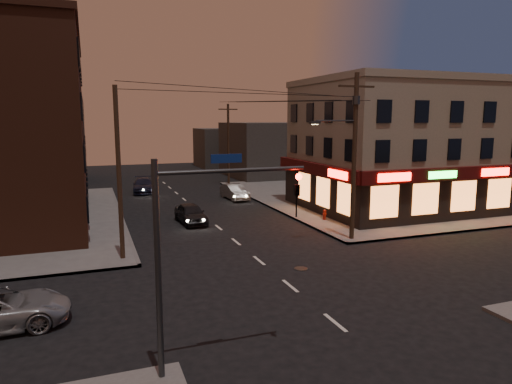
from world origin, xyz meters
name	(u,v)px	position (x,y,z in m)	size (l,w,h in m)	color
ground	(290,286)	(0.00, 0.00, 0.00)	(120.00, 120.00, 0.00)	black
sidewalk_ne	(378,196)	(18.00, 19.00, 0.07)	(24.00, 28.00, 0.15)	#514F4C
pizza_building	(399,145)	(15.93, 13.43, 5.35)	(15.85, 12.85, 10.50)	gray
bg_building_ne_a	(268,150)	(14.00, 38.00, 3.50)	(10.00, 12.00, 7.00)	#3F3D3A
bg_building_nw	(45,148)	(-13.00, 42.00, 4.00)	(9.00, 10.00, 8.00)	#3F3D3A
bg_building_ne_b	(223,148)	(12.00, 52.00, 3.00)	(8.00, 8.00, 6.00)	#3F3D3A
utility_pole_main	(353,148)	(6.68, 5.80, 5.76)	(4.20, 0.44, 10.00)	#382619
utility_pole_far	(228,144)	(6.80, 32.00, 4.65)	(0.26, 0.26, 9.00)	#382619
utility_pole_west	(119,174)	(-6.80, 6.50, 4.65)	(0.24, 0.24, 9.00)	#382619
traffic_signal	(194,237)	(-5.57, -5.60, 4.16)	(4.49, 0.32, 6.47)	#333538
sedan_near	(191,213)	(-1.51, 13.98, 0.72)	(1.70, 4.21, 1.44)	black
sedan_mid	(235,192)	(4.47, 22.37, 0.71)	(1.50, 4.29, 1.41)	slate
sedan_far	(143,185)	(-3.08, 29.56, 0.73)	(2.05, 5.05, 1.47)	black
fire_hydrant	(324,214)	(7.80, 11.10, 0.57)	(0.34, 0.34, 0.77)	maroon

